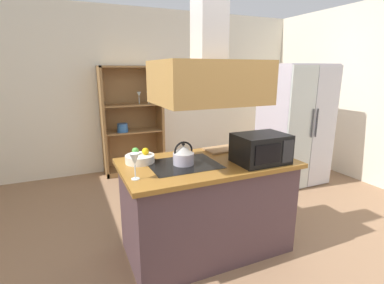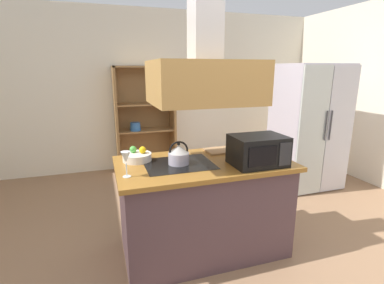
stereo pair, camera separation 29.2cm
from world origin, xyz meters
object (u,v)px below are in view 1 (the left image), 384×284
object	(u,v)px
kettle	(183,155)
fruit_bowl	(140,158)
cutting_board	(221,149)
microwave	(261,148)
refrigerator	(294,125)
wine_glass_on_counter	(135,160)
dish_cabinet	(132,126)

from	to	relation	value
kettle	fruit_bowl	bearing A→B (deg)	148.04
cutting_board	fruit_bowl	distance (m)	0.88
kettle	microwave	world-z (taller)	microwave
refrigerator	wine_glass_on_counter	bearing A→B (deg)	-155.31
dish_cabinet	microwave	distance (m)	2.81
dish_cabinet	kettle	size ratio (longest dim) A/B	8.53
microwave	wine_glass_on_counter	distance (m)	1.13
dish_cabinet	wine_glass_on_counter	world-z (taller)	dish_cabinet
wine_glass_on_counter	microwave	bearing A→B (deg)	-2.33
dish_cabinet	wine_glass_on_counter	distance (m)	2.77
refrigerator	kettle	distance (m)	2.51
dish_cabinet	kettle	xyz separation A→B (m)	(-0.09, -2.52, 0.20)
dish_cabinet	fruit_bowl	bearing A→B (deg)	-100.43
kettle	cutting_board	distance (m)	0.60
kettle	wine_glass_on_counter	xyz separation A→B (m)	(-0.47, -0.18, 0.06)
refrigerator	microwave	size ratio (longest dim) A/B	3.90
cutting_board	microwave	bearing A→B (deg)	-76.06
refrigerator	microwave	bearing A→B (deg)	-140.98
microwave	fruit_bowl	bearing A→B (deg)	156.45
wine_glass_on_counter	fruit_bowl	world-z (taller)	wine_glass_on_counter
cutting_board	microwave	world-z (taller)	microwave
refrigerator	fruit_bowl	xyz separation A→B (m)	(-2.60, -0.87, 0.04)
dish_cabinet	microwave	xyz separation A→B (m)	(0.57, -2.75, 0.24)
microwave	fruit_bowl	size ratio (longest dim) A/B	1.75
wine_glass_on_counter	fruit_bowl	distance (m)	0.42
microwave	kettle	bearing A→B (deg)	161.26
cutting_board	fruit_bowl	size ratio (longest dim) A/B	1.30
kettle	microwave	distance (m)	0.70
microwave	fruit_bowl	xyz separation A→B (m)	(-1.00, 0.43, -0.09)
dish_cabinet	fruit_bowl	world-z (taller)	dish_cabinet
dish_cabinet	microwave	size ratio (longest dim) A/B	3.85
kettle	fruit_bowl	world-z (taller)	kettle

